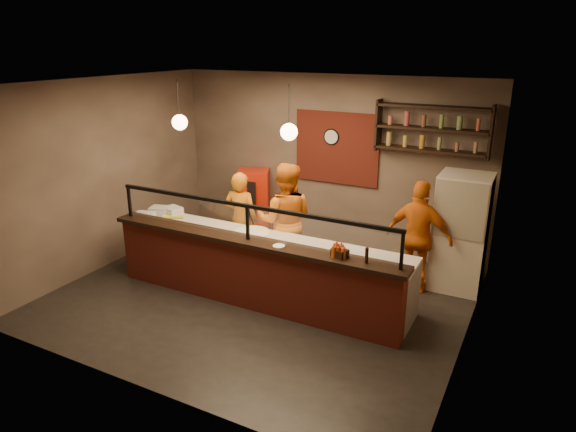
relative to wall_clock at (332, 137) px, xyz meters
The scene contains 29 objects.
floor 3.24m from the wall_clock, 92.33° to the right, with size 6.00×6.00×0.00m, color black.
ceiling 2.70m from the wall_clock, 92.33° to the right, with size 6.00×6.00×0.00m, color #332D27.
wall_back 0.51m from the wall_clock, 158.20° to the left, with size 6.00×6.00×0.00m, color #7A6559.
wall_left 3.99m from the wall_clock, 141.57° to the right, with size 5.00×5.00×0.00m, color #7A6559.
wall_right 3.84m from the wall_clock, 40.31° to the right, with size 5.00×5.00×0.00m, color #7A6559.
wall_front 4.99m from the wall_clock, 91.16° to the right, with size 6.00×6.00×0.00m, color #7A6559.
brick_patch 0.22m from the wall_clock, ahead, with size 1.60×0.04×1.30m, color maroon.
service_counter 3.19m from the wall_clock, 92.08° to the right, with size 4.60×0.25×1.00m, color maroon.
counter_ledge 2.96m from the wall_clock, 92.08° to the right, with size 4.70×0.37×0.06m, color black.
worktop_cabinet 2.81m from the wall_clock, 92.53° to the right, with size 4.60×0.75×0.85m, color gray.
worktop 2.57m from the wall_clock, 92.53° to the right, with size 4.60×0.75×0.05m, color beige.
sneeze_guard 2.86m from the wall_clock, 92.08° to the right, with size 4.50×0.05×0.52m.
wall_shelving 1.83m from the wall_clock, ahead, with size 1.84×0.28×0.85m.
wall_clock is the anchor object (origin of this frame).
pendant_left 2.81m from the wall_clock, 125.30° to the right, with size 0.24×0.24×0.77m.
pendant_right 2.32m from the wall_clock, 82.44° to the right, with size 0.24×0.24×0.77m.
cook_left 2.23m from the wall_clock, 122.58° to the right, with size 0.61×0.40×1.67m, color #C77012.
cook_mid 1.95m from the wall_clock, 94.18° to the right, with size 0.94×0.73×1.93m, color orange.
cook_right 2.55m from the wall_clock, 29.50° to the right, with size 1.04×0.43×1.78m, color orange.
fridge 2.85m from the wall_clock, 15.82° to the right, with size 0.77×0.72×1.85m, color beige.
red_cooler 2.07m from the wall_clock, 168.19° to the right, with size 0.59×0.54×1.38m, color red.
pizza_dough 2.49m from the wall_clock, 100.90° to the right, with size 0.57×0.57×0.01m, color white.
prep_tub_a 3.32m from the wall_clock, 136.16° to the right, with size 0.31×0.25×0.15m, color silver.
prep_tub_b 3.11m from the wall_clock, 134.84° to the right, with size 0.30×0.24×0.15m, color silver.
prep_tub_c 3.57m from the wall_clock, 131.59° to the right, with size 0.31×0.25×0.16m, color silver.
rolling_pin 3.15m from the wall_clock, 131.65° to the right, with size 0.06×0.06×0.36m, color yellow.
condiment_caddy 3.19m from the wall_clock, 64.63° to the right, with size 0.20×0.16×0.11m, color black.
pepper_mill 3.37m from the wall_clock, 58.83° to the right, with size 0.05×0.05×0.21m, color black.
small_plate 3.01m from the wall_clock, 81.50° to the right, with size 0.17×0.17×0.01m, color white.
Camera 1 is at (3.65, -6.08, 3.75)m, focal length 32.00 mm.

